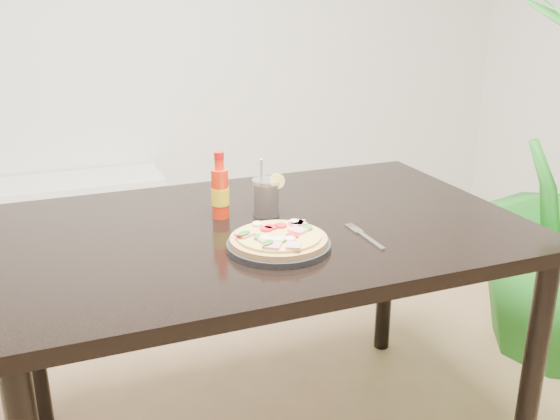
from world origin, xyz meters
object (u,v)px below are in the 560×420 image
object	(u,v)px
hot_sauce_bottle	(220,192)
fork	(364,235)
pizza	(278,238)
cola_cup	(266,198)
plate	(279,245)
media_console	(17,236)
dining_table	(264,252)

from	to	relation	value
hot_sauce_bottle	fork	bearing A→B (deg)	-42.26
pizza	cola_cup	xyz separation A→B (m)	(0.06, 0.25, 0.02)
plate	fork	bearing A→B (deg)	-1.59
cola_cup	fork	bearing A→B (deg)	-55.22
pizza	fork	xyz separation A→B (m)	(0.24, -0.01, -0.03)
cola_cup	media_console	distance (m)	1.73
pizza	hot_sauce_bottle	bearing A→B (deg)	104.24
pizza	cola_cup	bearing A→B (deg)	76.40
dining_table	pizza	world-z (taller)	pizza
pizza	hot_sauce_bottle	size ratio (longest dim) A/B	1.27
plate	media_console	size ratio (longest dim) A/B	0.18
hot_sauce_bottle	fork	world-z (taller)	hot_sauce_bottle
plate	hot_sauce_bottle	distance (m)	0.29
fork	plate	bearing A→B (deg)	178.57
dining_table	fork	world-z (taller)	fork
hot_sauce_bottle	cola_cup	xyz separation A→B (m)	(0.13, -0.02, -0.03)
pizza	cola_cup	distance (m)	0.25
pizza	media_console	size ratio (longest dim) A/B	0.17
dining_table	fork	distance (m)	0.29
cola_cup	pizza	bearing A→B (deg)	-103.60
fork	dining_table	bearing A→B (deg)	139.45
cola_cup	fork	xyz separation A→B (m)	(0.18, -0.25, -0.05)
fork	cola_cup	bearing A→B (deg)	124.93
pizza	fork	bearing A→B (deg)	-1.51
dining_table	media_console	world-z (taller)	dining_table
cola_cup	fork	world-z (taller)	cola_cup
dining_table	hot_sauce_bottle	xyz separation A→B (m)	(-0.09, 0.10, 0.16)
hot_sauce_bottle	cola_cup	world-z (taller)	hot_sauce_bottle
dining_table	media_console	size ratio (longest dim) A/B	1.00
cola_cup	fork	size ratio (longest dim) A/B	0.92
dining_table	fork	xyz separation A→B (m)	(0.21, -0.18, 0.09)
hot_sauce_bottle	plate	bearing A→B (deg)	-75.61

